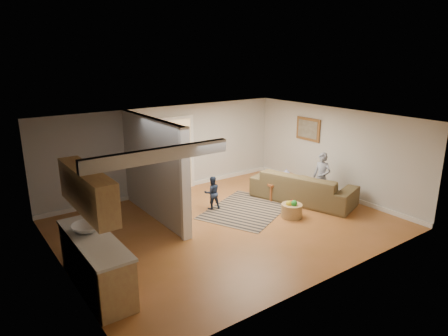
{
  "coord_description": "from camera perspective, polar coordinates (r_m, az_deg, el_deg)",
  "views": [
    {
      "loc": [
        -5.23,
        -7.08,
        3.95
      ],
      "look_at": [
        0.53,
        0.9,
        1.1
      ],
      "focal_mm": 32.0,
      "sensor_mm": 36.0,
      "label": 1
    }
  ],
  "objects": [
    {
      "name": "tv_console",
      "position": [
        10.81,
        -9.51,
        -1.82
      ],
      "size": [
        0.82,
        1.22,
        0.99
      ],
      "rotation": [
        0.0,
        0.0,
        -0.38
      ],
      "color": "brown",
      "rests_on": "ground"
    },
    {
      "name": "coffee_table",
      "position": [
        11.57,
        8.24,
        -1.99
      ],
      "size": [
        1.32,
        0.87,
        0.74
      ],
      "rotation": [
        0.0,
        0.0,
        -0.11
      ],
      "color": "brown",
      "rests_on": "ground"
    },
    {
      "name": "toddler",
      "position": [
        10.57,
        -1.69,
        -5.8
      ],
      "size": [
        0.51,
        0.44,
        0.88
      ],
      "primitive_type": "imported",
      "rotation": [
        0.0,
        0.0,
        2.85
      ],
      "color": "#212D45",
      "rests_on": "ground"
    },
    {
      "name": "child",
      "position": [
        11.41,
        13.55,
        -4.58
      ],
      "size": [
        0.42,
        0.56,
        1.37
      ],
      "primitive_type": "imported",
      "rotation": [
        0.0,
        0.0,
        -1.36
      ],
      "color": "gray",
      "rests_on": "ground"
    },
    {
      "name": "speaker_left",
      "position": [
        9.92,
        -8.23,
        -4.41
      ],
      "size": [
        0.13,
        0.13,
        0.99
      ],
      "primitive_type": "cube",
      "rotation": [
        0.0,
        0.0,
        0.43
      ],
      "color": "black",
      "rests_on": "ground"
    },
    {
      "name": "area_rug",
      "position": [
        10.51,
        3.27,
        -5.92
      ],
      "size": [
        2.92,
        2.61,
        0.01
      ],
      "primitive_type": "cube",
      "rotation": [
        0.0,
        0.0,
        0.44
      ],
      "color": "black",
      "rests_on": "ground"
    },
    {
      "name": "speaker_right",
      "position": [
        10.07,
        -8.78,
        -3.77
      ],
      "size": [
        0.14,
        0.14,
        1.11
      ],
      "primitive_type": "cube",
      "rotation": [
        0.0,
        0.0,
        -0.35
      ],
      "color": "black",
      "rests_on": "ground"
    },
    {
      "name": "sofa",
      "position": [
        11.31,
        11.11,
        -4.62
      ],
      "size": [
        1.93,
        2.99,
        0.82
      ],
      "primitive_type": "imported",
      "rotation": [
        0.0,
        0.0,
        1.9
      ],
      "color": "#433621",
      "rests_on": "ground"
    },
    {
      "name": "ground",
      "position": [
        9.65,
        0.58,
        -8.03
      ],
      "size": [
        7.5,
        7.5,
        0.0
      ],
      "primitive_type": "plane",
      "color": "brown",
      "rests_on": "ground"
    },
    {
      "name": "toy_basket",
      "position": [
        10.12,
        9.64,
        -5.91
      ],
      "size": [
        0.52,
        0.52,
        0.46
      ],
      "color": "olive",
      "rests_on": "ground"
    },
    {
      "name": "room_shell",
      "position": [
        8.94,
        -6.53,
        -0.16
      ],
      "size": [
        7.54,
        6.02,
        2.52
      ],
      "color": "beige",
      "rests_on": "ground"
    }
  ]
}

